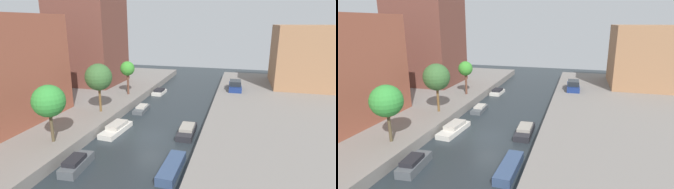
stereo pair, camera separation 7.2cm
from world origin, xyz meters
The scene contains 15 objects.
ground_plane centered at (0.00, 0.00, 0.00)m, with size 84.00×84.00×0.00m, color #232B30.
quay_left centered at (-15.00, 0.00, 0.50)m, with size 20.00×64.00×1.00m, color gray.
quay_right centered at (15.00, 0.00, 0.50)m, with size 20.00×64.00×1.00m, color gray.
apartment_tower_far centered at (-16.00, 16.40, 11.68)m, with size 10.00×8.92×21.35m, color brown.
low_block_right centered at (18.00, 23.24, 5.70)m, with size 10.00×10.73×9.39m, color #9E704C.
street_tree_1 centered at (-6.95, -5.10, 4.59)m, with size 2.71×2.71×4.97m.
street_tree_2 centered at (-6.95, 3.12, 4.98)m, with size 2.99×2.99×5.50m.
street_tree_3 centered at (-6.95, 10.98, 4.59)m, with size 1.98×1.98×4.65m.
parked_car centered at (7.51, 17.48, 1.61)m, with size 1.99×4.51×1.46m.
moored_boat_left_2 centered at (-3.48, -7.03, 0.44)m, with size 1.54×3.48×1.02m.
moored_boat_left_3 centered at (-3.71, 0.30, 0.37)m, with size 1.86×4.54×0.90m.
moored_boat_left_4 centered at (-3.58, 7.22, 0.29)m, with size 1.38×3.34×0.68m.
moored_boat_left_5 centered at (-3.85, 15.77, 0.33)m, with size 1.63×3.19×0.78m.
moored_boat_right_2 centered at (3.66, -5.52, 0.35)m, with size 1.33×4.37×0.70m.
moored_boat_right_3 centered at (3.38, 1.63, 0.38)m, with size 1.62×4.18×0.89m.
Camera 2 is at (8.22, -22.97, 10.97)m, focal length 28.78 mm.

